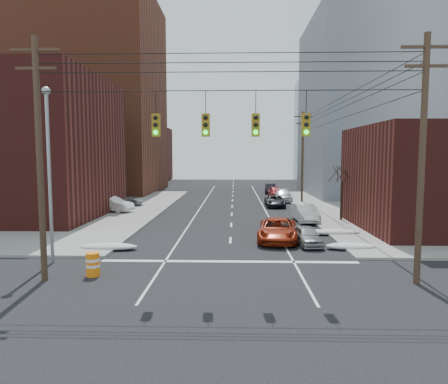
# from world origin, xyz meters

# --- Properties ---
(ground) EXTENTS (160.00, 160.00, 0.00)m
(ground) POSITION_xyz_m (0.00, 0.00, 0.00)
(ground) COLOR black
(ground) RESTS_ON ground
(building_brick_tall) EXTENTS (24.00, 20.00, 30.00)m
(building_brick_tall) POSITION_xyz_m (-24.00, 48.00, 15.00)
(building_brick_tall) COLOR brown
(building_brick_tall) RESTS_ON ground
(building_brick_far) EXTENTS (22.00, 18.00, 12.00)m
(building_brick_far) POSITION_xyz_m (-26.00, 74.00, 6.00)
(building_brick_far) COLOR #4E1A17
(building_brick_far) RESTS_ON ground
(building_office) EXTENTS (22.00, 20.00, 25.00)m
(building_office) POSITION_xyz_m (22.00, 44.00, 12.50)
(building_office) COLOR gray
(building_office) RESTS_ON ground
(building_glass) EXTENTS (20.00, 18.00, 22.00)m
(building_glass) POSITION_xyz_m (24.00, 70.00, 11.00)
(building_glass) COLOR gray
(building_glass) RESTS_ON ground
(utility_pole_left) EXTENTS (2.20, 0.28, 11.00)m
(utility_pole_left) POSITION_xyz_m (-8.50, 3.00, 5.78)
(utility_pole_left) COLOR #473323
(utility_pole_left) RESTS_ON ground
(utility_pole_right) EXTENTS (2.20, 0.28, 11.00)m
(utility_pole_right) POSITION_xyz_m (8.50, 3.00, 5.78)
(utility_pole_right) COLOR #473323
(utility_pole_right) RESTS_ON ground
(utility_pole_far) EXTENTS (2.20, 0.28, 11.00)m
(utility_pole_far) POSITION_xyz_m (8.50, 34.00, 5.78)
(utility_pole_far) COLOR #473323
(utility_pole_far) RESTS_ON ground
(traffic_signals) EXTENTS (17.00, 0.42, 2.02)m
(traffic_signals) POSITION_xyz_m (0.10, 2.97, 7.17)
(traffic_signals) COLOR black
(traffic_signals) RESTS_ON ground
(street_light) EXTENTS (0.44, 0.44, 9.32)m
(street_light) POSITION_xyz_m (-9.50, 6.00, 5.54)
(street_light) COLOR gray
(street_light) RESTS_ON ground
(bare_tree) EXTENTS (2.09, 2.20, 4.93)m
(bare_tree) POSITION_xyz_m (9.59, 20.00, 2.32)
(bare_tree) COLOR black
(bare_tree) RESTS_ON ground
(snow_nw) EXTENTS (3.50, 1.08, 0.42)m
(snow_nw) POSITION_xyz_m (-7.40, 9.00, 0.21)
(snow_nw) COLOR silver
(snow_nw) RESTS_ON ground
(snow_ne) EXTENTS (3.00, 1.08, 0.42)m
(snow_ne) POSITION_xyz_m (7.40, 9.50, 0.21)
(snow_ne) COLOR silver
(snow_ne) RESTS_ON ground
(snow_east_far) EXTENTS (4.00, 1.08, 0.42)m
(snow_east_far) POSITION_xyz_m (7.40, 14.00, 0.21)
(snow_east_far) COLOR silver
(snow_east_far) RESTS_ON ground
(red_pickup) EXTENTS (3.16, 5.73, 1.52)m
(red_pickup) POSITION_xyz_m (3.19, 11.88, 0.76)
(red_pickup) COLOR maroon
(red_pickup) RESTS_ON ground
(parked_car_a) EXTENTS (1.80, 3.72, 1.22)m
(parked_car_a) POSITION_xyz_m (4.95, 10.67, 0.61)
(parked_car_a) COLOR #9D9DA2
(parked_car_a) RESTS_ON ground
(parked_car_b) EXTENTS (1.98, 4.77, 1.53)m
(parked_car_b) POSITION_xyz_m (6.40, 19.78, 0.77)
(parked_car_b) COLOR silver
(parked_car_b) RESTS_ON ground
(parked_car_c) EXTENTS (2.18, 4.65, 1.29)m
(parked_car_c) POSITION_xyz_m (4.80, 29.83, 0.64)
(parked_car_c) COLOR black
(parked_car_c) RESTS_ON ground
(parked_car_d) EXTENTS (2.34, 5.14, 1.46)m
(parked_car_d) POSITION_xyz_m (6.40, 35.10, 0.73)
(parked_car_d) COLOR silver
(parked_car_d) RESTS_ON ground
(parked_car_e) EXTENTS (2.10, 4.68, 1.56)m
(parked_car_e) POSITION_xyz_m (5.88, 39.15, 0.78)
(parked_car_e) COLOR maroon
(parked_car_e) RESTS_ON ground
(parked_car_f) EXTENTS (1.96, 4.55, 1.46)m
(parked_car_f) POSITION_xyz_m (5.71, 45.85, 0.73)
(parked_car_f) COLOR black
(parked_car_f) RESTS_ON ground
(lot_car_a) EXTENTS (4.78, 3.01, 1.49)m
(lot_car_a) POSITION_xyz_m (-12.03, 24.51, 0.89)
(lot_car_a) COLOR white
(lot_car_a) RESTS_ON sidewalk_nw
(lot_car_b) EXTENTS (5.02, 2.79, 1.33)m
(lot_car_b) POSITION_xyz_m (-12.37, 29.32, 0.81)
(lot_car_b) COLOR #B2B2B7
(lot_car_b) RESTS_ON sidewalk_nw
(lot_car_c) EXTENTS (4.82, 1.98, 1.40)m
(lot_car_c) POSITION_xyz_m (-18.61, 19.15, 0.85)
(lot_car_c) COLOR black
(lot_car_c) RESTS_ON sidewalk_nw
(lot_car_d) EXTENTS (4.23, 2.42, 1.36)m
(lot_car_d) POSITION_xyz_m (-16.04, 26.96, 0.83)
(lot_car_d) COLOR #B6B5BA
(lot_car_d) RESTS_ON sidewalk_nw
(construction_barrel) EXTENTS (0.67, 0.67, 1.13)m
(construction_barrel) POSITION_xyz_m (-6.50, 3.74, 0.58)
(construction_barrel) COLOR orange
(construction_barrel) RESTS_ON ground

